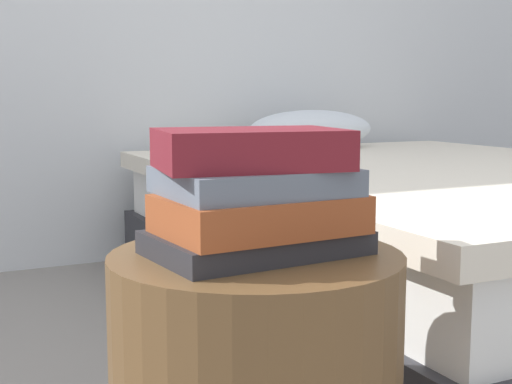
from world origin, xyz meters
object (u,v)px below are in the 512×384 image
Objects in this scene: book_charcoal at (257,242)px; book_maroon at (251,149)px; book_rust at (261,214)px; bed at (432,235)px; book_slate at (253,181)px.

book_charcoal is 0.14m from book_maroon.
bed is at bearing 36.19° from book_rust.
book_maroon is at bearing 136.25° from book_rust.
book_slate is at bearing -139.91° from bed.
book_rust is at bearing -139.27° from bed.
bed is 1.43m from book_slate.
book_slate is at bearing 121.46° from book_charcoal.
book_maroon reaches higher than book_rust.
book_slate is (-0.01, 0.02, 0.05)m from book_rust.
book_maroon is at bearing 179.52° from book_charcoal.
bed is at bearing 38.32° from book_slate.
book_rust is at bearing -73.49° from book_slate.
book_rust is at bearing -31.12° from book_maroon.
book_slate is (-0.00, 0.01, 0.09)m from book_charcoal.
book_charcoal is 0.09m from book_slate.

